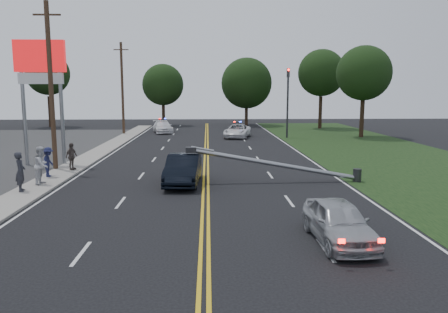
{
  "coord_description": "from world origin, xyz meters",
  "views": [
    {
      "loc": [
        0.12,
        -14.64,
        4.84
      ],
      "look_at": [
        0.89,
        6.07,
        1.7
      ],
      "focal_mm": 35.0,
      "sensor_mm": 36.0,
      "label": 1
    }
  ],
  "objects_px": {
    "waiting_sedan": "(339,222)",
    "utility_pole_far": "(122,88)",
    "bystander_d": "(71,156)",
    "emergency_a": "(237,131)",
    "traffic_signal": "(288,97)",
    "pylon_sign": "(41,72)",
    "bystander_c": "(48,162)",
    "utility_pole_mid": "(51,86)",
    "crashed_sedan": "(183,169)",
    "bystander_a": "(20,172)",
    "bystander_b": "(42,165)",
    "emergency_b": "(163,127)",
    "fallen_streetlight": "(285,165)"
  },
  "relations": [
    {
      "from": "waiting_sedan",
      "to": "utility_pole_far",
      "type": "bearing_deg",
      "value": 108.57
    },
    {
      "from": "bystander_d",
      "to": "emergency_a",
      "type": "bearing_deg",
      "value": -9.7
    },
    {
      "from": "bystander_d",
      "to": "traffic_signal",
      "type": "bearing_deg",
      "value": -20.37
    },
    {
      "from": "pylon_sign",
      "to": "traffic_signal",
      "type": "xyz_separation_m",
      "value": [
        18.8,
        16.0,
        -1.79
      ]
    },
    {
      "from": "bystander_c",
      "to": "waiting_sedan",
      "type": "bearing_deg",
      "value": -130.63
    },
    {
      "from": "bystander_d",
      "to": "utility_pole_mid",
      "type": "bearing_deg",
      "value": 87.59
    },
    {
      "from": "utility_pole_mid",
      "to": "bystander_c",
      "type": "height_order",
      "value": "utility_pole_mid"
    },
    {
      "from": "crashed_sedan",
      "to": "bystander_a",
      "type": "distance_m",
      "value": 7.79
    },
    {
      "from": "bystander_b",
      "to": "bystander_c",
      "type": "bearing_deg",
      "value": 12.88
    },
    {
      "from": "utility_pole_far",
      "to": "waiting_sedan",
      "type": "distance_m",
      "value": 38.02
    },
    {
      "from": "pylon_sign",
      "to": "bystander_c",
      "type": "xyz_separation_m",
      "value": [
        1.82,
        -4.58,
        -5.06
      ]
    },
    {
      "from": "emergency_b",
      "to": "bystander_c",
      "type": "xyz_separation_m",
      "value": [
        -3.6,
        -26.36,
        0.25
      ]
    },
    {
      "from": "pylon_sign",
      "to": "utility_pole_far",
      "type": "height_order",
      "value": "utility_pole_far"
    },
    {
      "from": "utility_pole_far",
      "to": "emergency_b",
      "type": "height_order",
      "value": "utility_pole_far"
    },
    {
      "from": "bystander_b",
      "to": "bystander_d",
      "type": "bearing_deg",
      "value": -1.48
    },
    {
      "from": "emergency_a",
      "to": "bystander_a",
      "type": "bearing_deg",
      "value": -102.26
    },
    {
      "from": "utility_pole_mid",
      "to": "emergency_b",
      "type": "height_order",
      "value": "utility_pole_mid"
    },
    {
      "from": "pylon_sign",
      "to": "waiting_sedan",
      "type": "bearing_deg",
      "value": -45.9
    },
    {
      "from": "traffic_signal",
      "to": "waiting_sedan",
      "type": "distance_m",
      "value": 31.72
    },
    {
      "from": "waiting_sedan",
      "to": "bystander_d",
      "type": "relative_size",
      "value": 2.45
    },
    {
      "from": "fallen_streetlight",
      "to": "bystander_c",
      "type": "distance_m",
      "value": 12.95
    },
    {
      "from": "pylon_sign",
      "to": "utility_pole_far",
      "type": "relative_size",
      "value": 0.8
    },
    {
      "from": "emergency_a",
      "to": "bystander_b",
      "type": "height_order",
      "value": "bystander_b"
    },
    {
      "from": "fallen_streetlight",
      "to": "bystander_c",
      "type": "xyz_separation_m",
      "value": [
        -12.87,
        1.42,
        0.02
      ]
    },
    {
      "from": "crashed_sedan",
      "to": "bystander_a",
      "type": "bearing_deg",
      "value": -163.4
    },
    {
      "from": "bystander_a",
      "to": "bystander_d",
      "type": "distance_m",
      "value": 5.62
    },
    {
      "from": "traffic_signal",
      "to": "emergency_a",
      "type": "xyz_separation_m",
      "value": [
        -5.11,
        0.36,
        -3.52
      ]
    },
    {
      "from": "emergency_b",
      "to": "bystander_a",
      "type": "height_order",
      "value": "bystander_a"
    },
    {
      "from": "utility_pole_far",
      "to": "emergency_b",
      "type": "distance_m",
      "value": 6.29
    },
    {
      "from": "pylon_sign",
      "to": "utility_pole_mid",
      "type": "relative_size",
      "value": 0.8
    },
    {
      "from": "emergency_b",
      "to": "bystander_c",
      "type": "bearing_deg",
      "value": -111.26
    },
    {
      "from": "utility_pole_mid",
      "to": "utility_pole_far",
      "type": "relative_size",
      "value": 1.0
    },
    {
      "from": "emergency_b",
      "to": "bystander_b",
      "type": "height_order",
      "value": "bystander_b"
    },
    {
      "from": "emergency_a",
      "to": "fallen_streetlight",
      "type": "bearing_deg",
      "value": -73.69
    },
    {
      "from": "traffic_signal",
      "to": "utility_pole_mid",
      "type": "xyz_separation_m",
      "value": [
        -17.5,
        -18.0,
        0.88
      ]
    },
    {
      "from": "fallen_streetlight",
      "to": "emergency_b",
      "type": "height_order",
      "value": "fallen_streetlight"
    },
    {
      "from": "crashed_sedan",
      "to": "bystander_d",
      "type": "bearing_deg",
      "value": 154.4
    },
    {
      "from": "crashed_sedan",
      "to": "bystander_c",
      "type": "bearing_deg",
      "value": 170.44
    },
    {
      "from": "utility_pole_mid",
      "to": "bystander_d",
      "type": "xyz_separation_m",
      "value": [
        1.14,
        -0.5,
        -4.15
      ]
    },
    {
      "from": "crashed_sedan",
      "to": "emergency_b",
      "type": "distance_m",
      "value": 28.26
    },
    {
      "from": "fallen_streetlight",
      "to": "crashed_sedan",
      "type": "height_order",
      "value": "fallen_streetlight"
    },
    {
      "from": "bystander_b",
      "to": "bystander_d",
      "type": "distance_m",
      "value": 3.98
    },
    {
      "from": "crashed_sedan",
      "to": "waiting_sedan",
      "type": "relative_size",
      "value": 1.18
    },
    {
      "from": "crashed_sedan",
      "to": "bystander_a",
      "type": "xyz_separation_m",
      "value": [
        -7.56,
        -1.87,
        0.28
      ]
    },
    {
      "from": "utility_pole_mid",
      "to": "utility_pole_far",
      "type": "bearing_deg",
      "value": 90.0
    },
    {
      "from": "fallen_streetlight",
      "to": "emergency_b",
      "type": "relative_size",
      "value": 1.97
    },
    {
      "from": "emergency_b",
      "to": "bystander_a",
      "type": "relative_size",
      "value": 2.53
    },
    {
      "from": "crashed_sedan",
      "to": "bystander_b",
      "type": "bearing_deg",
      "value": -175.27
    },
    {
      "from": "traffic_signal",
      "to": "bystander_d",
      "type": "xyz_separation_m",
      "value": [
        -16.36,
        -18.49,
        -3.27
      ]
    },
    {
      "from": "traffic_signal",
      "to": "bystander_d",
      "type": "relative_size",
      "value": 4.33
    }
  ]
}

